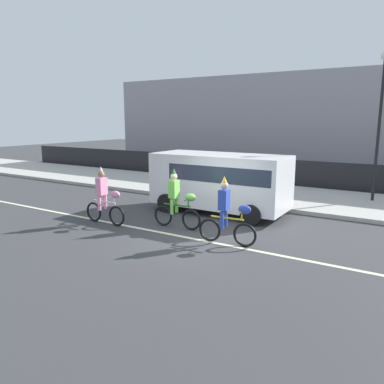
{
  "coord_description": "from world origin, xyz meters",
  "views": [
    {
      "loc": [
        5.5,
        -9.42,
        3.44
      ],
      "look_at": [
        -1.07,
        1.2,
        1.0
      ],
      "focal_mm": 35.0,
      "sensor_mm": 36.0,
      "label": 1
    }
  ],
  "objects": [
    {
      "name": "ground_plane",
      "position": [
        0.0,
        0.0,
        0.0
      ],
      "size": [
        80.0,
        80.0,
        0.0
      ],
      "primitive_type": "plane",
      "color": "#38383A"
    },
    {
      "name": "parade_cyclist_cobalt",
      "position": [
        1.08,
        -0.4,
        0.84
      ],
      "size": [
        1.72,
        0.5,
        1.92
      ],
      "color": "black",
      "rests_on": "ground"
    },
    {
      "name": "street_lamp_post",
      "position": [
        3.9,
        7.3,
        3.99
      ],
      "size": [
        0.36,
        0.36,
        5.86
      ],
      "color": "black",
      "rests_on": "sidewalk_curb"
    },
    {
      "name": "sidewalk_curb",
      "position": [
        0.0,
        6.5,
        0.07
      ],
      "size": [
        60.0,
        5.0,
        0.15
      ],
      "primitive_type": "cube",
      "color": "#ADAAA3",
      "rests_on": "ground"
    },
    {
      "name": "parade_cyclist_lime",
      "position": [
        -1.0,
        0.19,
        0.84
      ],
      "size": [
        1.72,
        0.5,
        1.92
      ],
      "color": "black",
      "rests_on": "ground"
    },
    {
      "name": "parked_van_white",
      "position": [
        -0.73,
        2.7,
        1.28
      ],
      "size": [
        5.0,
        2.22,
        2.18
      ],
      "color": "white",
      "rests_on": "ground"
    },
    {
      "name": "parade_cyclist_pink",
      "position": [
        -3.32,
        -0.66,
        0.84
      ],
      "size": [
        1.72,
        0.5,
        1.92
      ],
      "color": "black",
      "rests_on": "ground"
    },
    {
      "name": "building_backdrop",
      "position": [
        -1.43,
        18.0,
        3.17
      ],
      "size": [
        28.0,
        8.0,
        6.33
      ],
      "primitive_type": "cube",
      "color": "#99939E",
      "rests_on": "ground"
    },
    {
      "name": "road_centre_line",
      "position": [
        0.0,
        -0.5,
        0.0
      ],
      "size": [
        36.0,
        0.14,
        0.01
      ],
      "primitive_type": "cube",
      "color": "beige",
      "rests_on": "ground"
    },
    {
      "name": "fence_line",
      "position": [
        0.0,
        9.4,
        0.7
      ],
      "size": [
        40.0,
        0.08,
        1.4
      ],
      "primitive_type": "cube",
      "color": "black",
      "rests_on": "ground"
    }
  ]
}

